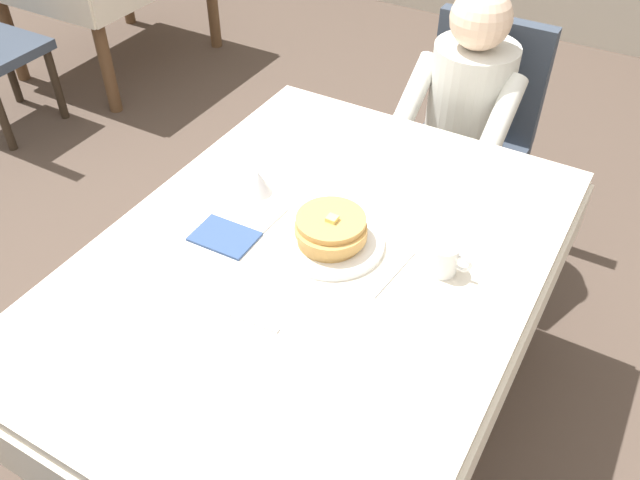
# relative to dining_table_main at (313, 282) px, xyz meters

# --- Properties ---
(ground_plane) EXTENTS (14.00, 14.00, 0.00)m
(ground_plane) POSITION_rel_dining_table_main_xyz_m (0.00, 0.00, -0.65)
(ground_plane) COLOR brown
(dining_table_main) EXTENTS (1.12, 1.52, 0.74)m
(dining_table_main) POSITION_rel_dining_table_main_xyz_m (0.00, 0.00, 0.00)
(dining_table_main) COLOR silver
(dining_table_main) RESTS_ON ground
(chair_diner) EXTENTS (0.44, 0.45, 0.93)m
(chair_diner) POSITION_rel_dining_table_main_xyz_m (0.05, 1.17, -0.12)
(chair_diner) COLOR #384251
(chair_diner) RESTS_ON ground
(diner_person) EXTENTS (0.40, 0.43, 1.12)m
(diner_person) POSITION_rel_dining_table_main_xyz_m (0.05, 1.01, 0.02)
(diner_person) COLOR silver
(diner_person) RESTS_ON ground
(plate_breakfast) EXTENTS (0.28, 0.28, 0.02)m
(plate_breakfast) POSITION_rel_dining_table_main_xyz_m (0.02, 0.07, 0.10)
(plate_breakfast) COLOR white
(plate_breakfast) RESTS_ON dining_table_main
(breakfast_stack) EXTENTS (0.19, 0.20, 0.08)m
(breakfast_stack) POSITION_rel_dining_table_main_xyz_m (0.01, 0.07, 0.14)
(breakfast_stack) COLOR tan
(breakfast_stack) RESTS_ON plate_breakfast
(cup_coffee) EXTENTS (0.11, 0.08, 0.08)m
(cup_coffee) POSITION_rel_dining_table_main_xyz_m (0.31, 0.12, 0.13)
(cup_coffee) COLOR white
(cup_coffee) RESTS_ON dining_table_main
(syrup_pitcher) EXTENTS (0.08, 0.08, 0.07)m
(syrup_pitcher) POSITION_rel_dining_table_main_xyz_m (-0.28, 0.16, 0.13)
(syrup_pitcher) COLOR silver
(syrup_pitcher) RESTS_ON dining_table_main
(fork_left_of_plate) EXTENTS (0.02, 0.18, 0.00)m
(fork_left_of_plate) POSITION_rel_dining_table_main_xyz_m (-0.17, 0.05, 0.09)
(fork_left_of_plate) COLOR silver
(fork_left_of_plate) RESTS_ON dining_table_main
(knife_right_of_plate) EXTENTS (0.03, 0.20, 0.00)m
(knife_right_of_plate) POSITION_rel_dining_table_main_xyz_m (0.21, 0.05, 0.09)
(knife_right_of_plate) COLOR silver
(knife_right_of_plate) RESTS_ON dining_table_main
(spoon_near_edge) EXTENTS (0.15, 0.02, 0.00)m
(spoon_near_edge) POSITION_rel_dining_table_main_xyz_m (-0.02, -0.26, 0.09)
(spoon_near_edge) COLOR silver
(spoon_near_edge) RESTS_ON dining_table_main
(napkin_folded) EXTENTS (0.17, 0.12, 0.01)m
(napkin_folded) POSITION_rel_dining_table_main_xyz_m (-0.25, -0.05, 0.09)
(napkin_folded) COLOR #334C7F
(napkin_folded) RESTS_ON dining_table_main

